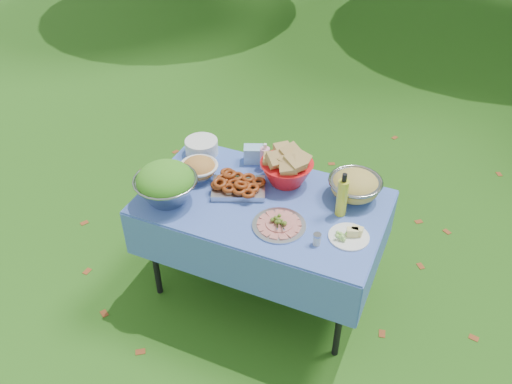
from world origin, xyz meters
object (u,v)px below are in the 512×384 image
at_px(salad_bowl, 166,183).
at_px(pasta_bowl_steel, 355,185).
at_px(plate_stack, 202,147).
at_px(charcuterie_platter, 279,221).
at_px(bread_bowl, 287,167).
at_px(oil_bottle, 342,194).
at_px(picnic_table, 262,246).

relative_size(salad_bowl, pasta_bowl_steel, 1.18).
height_order(plate_stack, charcuterie_platter, plate_stack).
height_order(bread_bowl, charcuterie_platter, bread_bowl).
distance_m(salad_bowl, plate_stack, 0.54).
xyz_separation_m(bread_bowl, pasta_bowl_steel, (0.43, 0.02, -0.03)).
xyz_separation_m(bread_bowl, oil_bottle, (0.40, -0.17, 0.03)).
height_order(picnic_table, salad_bowl, salad_bowl).
distance_m(picnic_table, plate_stack, 0.78).
height_order(picnic_table, pasta_bowl_steel, pasta_bowl_steel).
height_order(salad_bowl, pasta_bowl_steel, salad_bowl).
bearing_deg(plate_stack, oil_bottle, -12.92).
distance_m(picnic_table, pasta_bowl_steel, 0.72).
height_order(pasta_bowl_steel, oil_bottle, oil_bottle).
distance_m(picnic_table, bread_bowl, 0.55).
height_order(charcuterie_platter, oil_bottle, oil_bottle).
height_order(pasta_bowl_steel, charcuterie_platter, pasta_bowl_steel).
height_order(plate_stack, bread_bowl, bread_bowl).
bearing_deg(oil_bottle, picnic_table, -171.24).
xyz_separation_m(salad_bowl, pasta_bowl_steel, (1.02, 0.48, -0.04)).
distance_m(salad_bowl, bread_bowl, 0.75).
bearing_deg(plate_stack, charcuterie_platter, -32.62).
relative_size(bread_bowl, charcuterie_platter, 1.07).
relative_size(picnic_table, plate_stack, 6.63).
relative_size(plate_stack, charcuterie_platter, 0.71).
relative_size(pasta_bowl_steel, oil_bottle, 1.11).
distance_m(pasta_bowl_steel, oil_bottle, 0.20).
bearing_deg(salad_bowl, picnic_table, 22.56).
distance_m(picnic_table, oil_bottle, 0.70).
height_order(salad_bowl, bread_bowl, salad_bowl).
bearing_deg(plate_stack, pasta_bowl_steel, -2.68).
bearing_deg(picnic_table, charcuterie_platter, -44.67).
bearing_deg(picnic_table, bread_bowl, 76.05).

